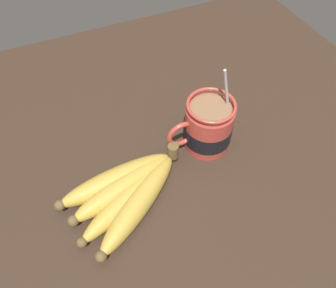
% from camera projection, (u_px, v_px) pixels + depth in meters
% --- Properties ---
extents(table, '(0.94, 0.94, 0.03)m').
position_uv_depth(table, '(195.00, 153.00, 0.63)').
color(table, '#332319').
rests_on(table, ground).
extents(coffee_mug, '(0.14, 0.09, 0.17)m').
position_uv_depth(coffee_mug, '(208.00, 127.00, 0.60)').
color(coffee_mug, '#B23D33').
rests_on(coffee_mug, table).
extents(banana_bunch, '(0.23, 0.16, 0.04)m').
position_uv_depth(banana_bunch, '(127.00, 191.00, 0.54)').
color(banana_bunch, brown).
rests_on(banana_bunch, table).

